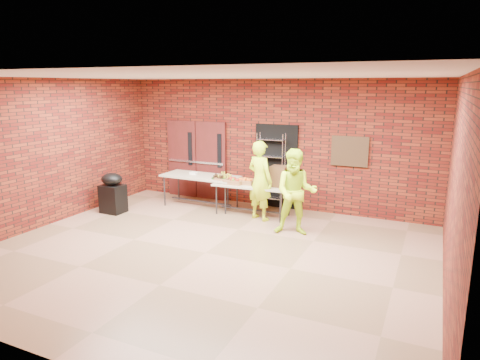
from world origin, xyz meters
name	(u,v)px	position (x,y,z in m)	size (l,w,h in m)	color
room	(204,168)	(0.00, 0.00, 1.60)	(8.08, 7.08, 3.28)	#7F6345
double_doors	(197,160)	(-2.20, 3.44, 1.05)	(1.78, 0.12, 2.10)	#4F1617
dark_doorway	(276,166)	(0.10, 3.46, 1.05)	(1.10, 0.06, 2.10)	black
bronze_plaque	(350,151)	(1.90, 3.45, 1.55)	(0.85, 0.04, 0.70)	#3A2917
wire_rack	(271,171)	(0.01, 3.32, 0.95)	(0.69, 0.23, 1.89)	silver
table_left	(200,178)	(-1.65, 2.68, 0.74)	(1.99, 0.86, 0.81)	tan
table_right	(253,187)	(-0.15, 2.56, 0.69)	(1.85, 0.83, 0.75)	tan
basket_bananas	(224,180)	(-0.88, 2.51, 0.81)	(0.41, 0.32, 0.13)	#94653B
basket_oranges	(246,181)	(-0.33, 2.55, 0.81)	(0.44, 0.34, 0.14)	#94653B
basket_apples	(234,181)	(-0.58, 2.43, 0.81)	(0.44, 0.34, 0.14)	#94653B
muffin_tray	(220,176)	(-1.02, 2.58, 0.86)	(0.44, 0.44, 0.11)	#164713
napkin_box	(194,173)	(-1.87, 2.73, 0.84)	(0.18, 0.12, 0.06)	white
coffee_dispenser	(279,176)	(0.48, 2.63, 0.99)	(0.36, 0.33, 0.48)	brown
cup_stack_front	(264,182)	(0.19, 2.39, 0.87)	(0.08, 0.08, 0.23)	white
cup_stack_mid	(265,183)	(0.23, 2.40, 0.86)	(0.07, 0.07, 0.22)	white
cup_stack_back	(267,181)	(0.21, 2.58, 0.86)	(0.07, 0.07, 0.22)	white
covered_grill	(113,193)	(-3.31, 1.32, 0.49)	(0.55, 0.46, 0.98)	black
volunteer_woman	(260,181)	(0.13, 2.33, 0.92)	(0.67, 0.44, 1.83)	#CBFD1C
volunteer_man	(296,192)	(1.18, 1.70, 0.90)	(0.87, 0.68, 1.79)	#CBFD1C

